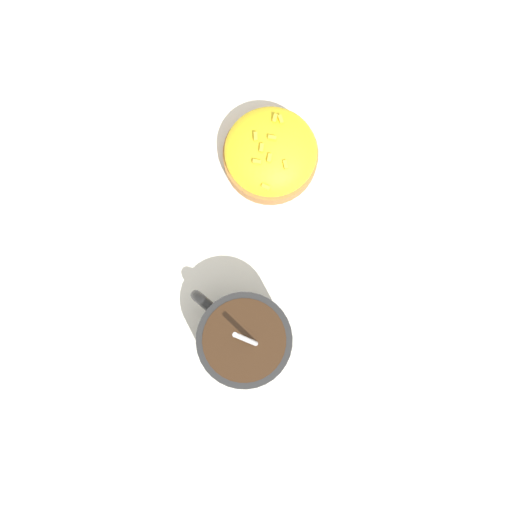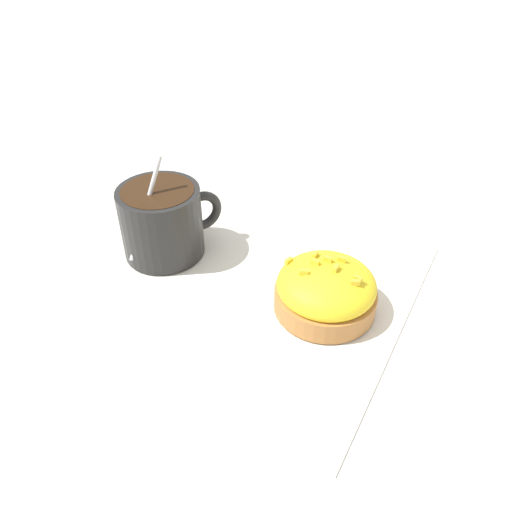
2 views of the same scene
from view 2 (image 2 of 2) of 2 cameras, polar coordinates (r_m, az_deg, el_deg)
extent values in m
plane|color=silver|center=(0.46, -1.98, -2.68)|extent=(3.00, 3.00, 0.00)
cube|color=white|center=(0.46, -1.98, -2.54)|extent=(0.30, 0.27, 0.00)
cylinder|color=black|center=(0.47, -11.08, 3.57)|extent=(0.08, 0.08, 0.07)
cylinder|color=#331E0F|center=(0.46, -11.50, 6.49)|extent=(0.07, 0.07, 0.01)
torus|color=black|center=(0.48, -6.22, 5.13)|extent=(0.03, 0.04, 0.04)
ellipsoid|color=silver|center=(0.49, -9.01, 2.17)|extent=(0.02, 0.03, 0.01)
cylinder|color=silver|center=(0.46, -12.52, 5.22)|extent=(0.02, 0.05, 0.09)
cylinder|color=#B2753D|center=(0.42, 7.92, -4.79)|extent=(0.08, 0.08, 0.02)
ellipsoid|color=yellow|center=(0.41, 8.11, -3.15)|extent=(0.08, 0.08, 0.04)
cube|color=yellow|center=(0.41, 8.23, -0.36)|extent=(0.01, 0.00, 0.00)
cube|color=yellow|center=(0.39, 11.42, -2.81)|extent=(0.01, 0.00, 0.00)
cube|color=yellow|center=(0.41, 9.78, -0.36)|extent=(0.01, 0.00, 0.00)
cube|color=yellow|center=(0.39, 5.49, -1.84)|extent=(0.01, 0.01, 0.00)
cube|color=yellow|center=(0.40, 9.35, -1.07)|extent=(0.00, 0.01, 0.00)
cube|color=yellow|center=(0.41, 6.78, 0.15)|extent=(0.00, 0.01, 0.00)
cube|color=yellow|center=(0.41, 3.83, -0.44)|extent=(0.01, 0.01, 0.00)
cube|color=yellow|center=(0.39, 11.30, -2.99)|extent=(0.01, 0.01, 0.00)
cube|color=yellow|center=(0.41, 7.03, -0.35)|extent=(0.01, 0.00, 0.00)
camera|label=1|loc=(0.52, -45.69, 74.05)|focal=50.00mm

